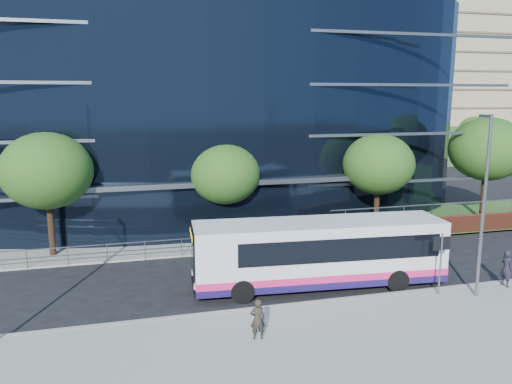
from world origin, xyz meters
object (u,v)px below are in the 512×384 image
object	(u,v)px
tree_far_d	(487,149)
streetlight_east	(484,201)
tree_far_a	(47,171)
city_bus	(321,253)
tree_dist_e	(381,130)
pedestrian_b	(258,319)
tree_far_b	(225,174)
pedestrian	(506,268)
tree_far_c	(378,164)
tree_dist_f	(475,129)
street_sign	(441,251)

from	to	relation	value
tree_far_d	streetlight_east	size ratio (longest dim) A/B	0.93
tree_far_a	city_bus	bearing A→B (deg)	-32.15
tree_far_d	city_bus	bearing A→B (deg)	-150.63
tree_dist_e	pedestrian_b	world-z (taller)	tree_dist_e
tree_far_b	tree_far_d	distance (m)	19.03
pedestrian	city_bus	bearing A→B (deg)	67.47
streetlight_east	tree_dist_e	bearing A→B (deg)	66.89
tree_far_b	tree_far_c	size ratio (longest dim) A/B	0.93
streetlight_east	tree_far_b	bearing A→B (deg)	127.63
city_bus	pedestrian_b	bearing A→B (deg)	-129.01
tree_far_a	tree_dist_e	size ratio (longest dim) A/B	1.07
tree_far_a	streetlight_east	xyz separation A→B (m)	(19.00, -11.17, -0.42)
tree_far_a	tree_dist_f	size ratio (longest dim) A/B	1.15
tree_far_d	tree_dist_f	size ratio (longest dim) A/B	1.23
tree_far_c	pedestrian_b	distance (m)	17.39
tree_far_c	pedestrian_b	size ratio (longest dim) A/B	4.26
city_bus	streetlight_east	bearing A→B (deg)	-22.35
streetlight_east	city_bus	distance (m)	7.40
street_sign	pedestrian_b	world-z (taller)	street_sign
tree_far_b	tree_far_d	world-z (taller)	tree_far_d
street_sign	tree_dist_e	distance (m)	45.99
tree_dist_e	pedestrian	xyz separation A→B (m)	(-15.90, -41.53, -3.52)
street_sign	streetlight_east	distance (m)	2.80
pedestrian_b	tree_far_b	bearing A→B (deg)	-92.23
tree_far_a	tree_far_d	bearing A→B (deg)	1.97
tree_dist_f	pedestrian_b	world-z (taller)	tree_dist_f
tree_dist_f	streetlight_east	bearing A→B (deg)	-127.58
tree_far_a	tree_far_d	size ratio (longest dim) A/B	0.94
tree_dist_f	streetlight_east	distance (m)	55.74
tree_dist_f	city_bus	size ratio (longest dim) A/B	0.51
tree_far_a	tree_far_d	distance (m)	29.02
pedestrian	tree_far_b	bearing A→B (deg)	39.18
tree_far_c	tree_far_d	size ratio (longest dim) A/B	0.87
street_sign	tree_far_d	world-z (taller)	tree_far_d
street_sign	tree_far_b	distance (m)	13.54
tree_far_a	pedestrian_b	world-z (taller)	tree_far_a
tree_dist_e	tree_dist_f	size ratio (longest dim) A/B	1.08
tree_far_c	tree_dist_e	size ratio (longest dim) A/B	1.00
tree_far_a	tree_dist_e	xyz separation A→B (m)	(37.00, 31.00, -0.33)
street_sign	tree_far_a	size ratio (longest dim) A/B	0.40
street_sign	pedestrian_b	distance (m)	9.22
tree_far_a	pedestrian	distance (m)	23.89
streetlight_east	pedestrian	distance (m)	4.07
tree_far_b	city_bus	distance (m)	9.39
street_sign	tree_far_c	size ratio (longest dim) A/B	0.43
streetlight_east	pedestrian_b	xyz separation A→B (m)	(-10.41, -1.43, -3.52)
tree_far_b	tree_dist_f	distance (m)	53.90
tree_dist_f	streetlight_east	xyz separation A→B (m)	(-34.00, -44.17, 0.23)
tree_dist_e	pedestrian	bearing A→B (deg)	-110.95
tree_dist_e	streetlight_east	bearing A→B (deg)	-113.11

